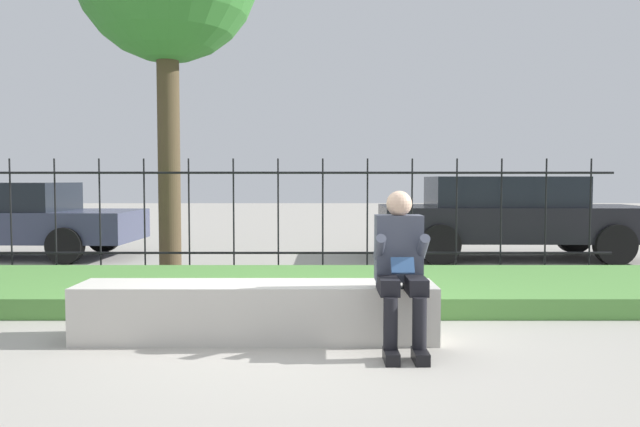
{
  "coord_description": "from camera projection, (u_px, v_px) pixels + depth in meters",
  "views": [
    {
      "loc": [
        0.28,
        -5.3,
        1.38
      ],
      "look_at": [
        0.29,
        2.83,
        0.93
      ],
      "focal_mm": 35.0,
      "sensor_mm": 36.0,
      "label": 1
    }
  ],
  "objects": [
    {
      "name": "ground_plane",
      "position": [
        287.0,
        339.0,
        5.37
      ],
      "size": [
        60.0,
        60.0,
        0.0
      ],
      "primitive_type": "plane",
      "color": "#A8A399"
    },
    {
      "name": "stone_bench",
      "position": [
        255.0,
        314.0,
        5.36
      ],
      "size": [
        3.06,
        0.58,
        0.48
      ],
      "color": "beige",
      "rests_on": "ground_plane"
    },
    {
      "name": "person_seated_reader",
      "position": [
        399.0,
        263.0,
        5.01
      ],
      "size": [
        0.42,
        0.73,
        1.28
      ],
      "color": "black",
      "rests_on": "ground_plane"
    },
    {
      "name": "grass_berm",
      "position": [
        295.0,
        288.0,
        7.27
      ],
      "size": [
        10.8,
        2.41,
        0.21
      ],
      "color": "#569342",
      "rests_on": "ground_plane"
    },
    {
      "name": "iron_fence",
      "position": [
        299.0,
        215.0,
        8.78
      ],
      "size": [
        8.8,
        0.03,
        1.66
      ],
      "color": "black",
      "rests_on": "ground_plane"
    },
    {
      "name": "car_parked_left",
      "position": [
        0.0,
        218.0,
        10.93
      ],
      "size": [
        4.67,
        1.97,
        1.31
      ],
      "rotation": [
        0.0,
        0.0,
        -0.03
      ],
      "color": "#383D56",
      "rests_on": "ground_plane"
    },
    {
      "name": "car_parked_right",
      "position": [
        508.0,
        215.0,
        10.76
      ],
      "size": [
        4.52,
        1.93,
        1.42
      ],
      "rotation": [
        0.0,
        0.0,
        -0.01
      ],
      "color": "black",
      "rests_on": "ground_plane"
    }
  ]
}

